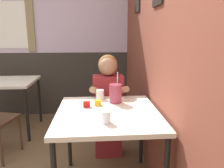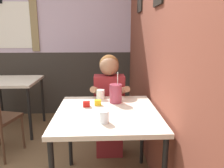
# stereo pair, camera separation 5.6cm
# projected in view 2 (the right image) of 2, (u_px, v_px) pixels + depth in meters

# --- Properties ---
(brick_wall_right) EXTENTS (0.08, 4.42, 2.70)m
(brick_wall_right) POSITION_uv_depth(u_px,v_px,m) (146.00, 39.00, 2.57)
(brick_wall_right) COLOR brown
(brick_wall_right) RESTS_ON ground_plane
(back_wall) EXTENTS (5.53, 0.09, 2.70)m
(back_wall) POSITION_uv_depth(u_px,v_px,m) (56.00, 37.00, 3.71)
(back_wall) COLOR silver
(back_wall) RESTS_ON ground_plane
(main_table) EXTENTS (0.86, 0.91, 0.77)m
(main_table) POSITION_uv_depth(u_px,v_px,m) (107.00, 119.00, 1.87)
(main_table) COLOR beige
(main_table) RESTS_ON ground_plane
(background_table) EXTENTS (0.74, 0.74, 0.77)m
(background_table) POSITION_uv_depth(u_px,v_px,m) (12.00, 86.00, 3.14)
(background_table) COLOR beige
(background_table) RESTS_ON ground_plane
(person_seated) EXTENTS (0.42, 0.41, 1.19)m
(person_seated) POSITION_uv_depth(u_px,v_px,m) (109.00, 103.00, 2.49)
(person_seated) COLOR maroon
(person_seated) RESTS_ON ground_plane
(cocktail_pitcher) EXTENTS (0.12, 0.12, 0.30)m
(cocktail_pitcher) POSITION_uv_depth(u_px,v_px,m) (116.00, 93.00, 2.07)
(cocktail_pitcher) COLOR #99384C
(cocktail_pitcher) RESTS_ON main_table
(glass_near_pitcher) EXTENTS (0.07, 0.07, 0.09)m
(glass_near_pitcher) POSITION_uv_depth(u_px,v_px,m) (104.00, 117.00, 1.61)
(glass_near_pitcher) COLOR silver
(glass_near_pitcher) RESTS_ON main_table
(glass_center) EXTENTS (0.08, 0.08, 0.09)m
(glass_center) POSITION_uv_depth(u_px,v_px,m) (100.00, 94.00, 2.20)
(glass_center) COLOR silver
(glass_center) RESTS_ON main_table
(condiment_ketchup) EXTENTS (0.06, 0.04, 0.05)m
(condiment_ketchup) POSITION_uv_depth(u_px,v_px,m) (87.00, 104.00, 1.96)
(condiment_ketchup) COLOR #B7140F
(condiment_ketchup) RESTS_ON main_table
(condiment_mustard) EXTENTS (0.06, 0.04, 0.05)m
(condiment_mustard) POSITION_uv_depth(u_px,v_px,m) (98.00, 103.00, 2.00)
(condiment_mustard) COLOR yellow
(condiment_mustard) RESTS_ON main_table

